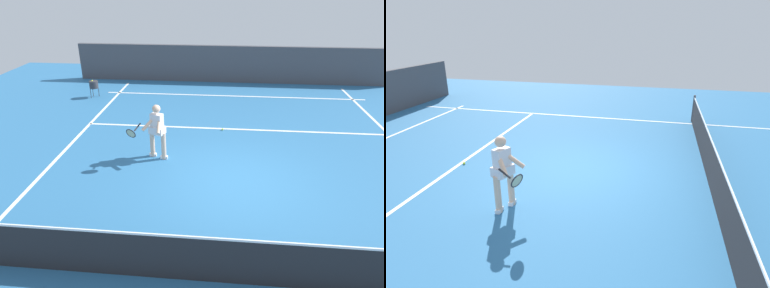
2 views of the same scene
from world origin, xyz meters
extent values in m
plane|color=teal|center=(0.00, 0.00, 0.00)|extent=(24.05, 24.05, 0.00)
cube|color=#47474C|center=(0.00, -8.95, 0.86)|extent=(14.91, 0.24, 1.71)
cube|color=white|center=(0.00, -6.75, 0.00)|extent=(10.91, 0.10, 0.01)
cube|color=white|center=(0.00, -3.22, 0.00)|extent=(9.91, 0.10, 0.01)
cube|color=white|center=(4.95, 0.00, 0.00)|extent=(0.10, 16.50, 0.01)
cube|color=#232326|center=(0.00, 3.10, 0.45)|extent=(10.43, 0.02, 0.90)
cube|color=white|center=(0.00, 3.10, 0.92)|extent=(10.43, 0.02, 0.04)
cylinder|color=beige|center=(1.98, -0.99, 0.39)|extent=(0.13, 0.13, 0.78)
cylinder|color=beige|center=(2.32, -1.12, 0.39)|extent=(0.13, 0.13, 0.78)
cube|color=white|center=(1.98, -0.99, 0.04)|extent=(0.20, 0.10, 0.08)
cube|color=white|center=(2.32, -1.12, 0.04)|extent=(0.20, 0.10, 0.08)
cube|color=white|center=(2.15, -1.06, 1.04)|extent=(0.37, 0.30, 0.52)
cube|color=white|center=(2.15, -1.06, 0.84)|extent=(0.47, 0.40, 0.20)
sphere|color=beige|center=(2.15, -1.06, 1.44)|extent=(0.22, 0.22, 0.22)
cylinder|color=beige|center=(2.06, -0.86, 1.06)|extent=(0.13, 0.48, 0.37)
cylinder|color=beige|center=(2.34, -0.97, 1.06)|extent=(0.40, 0.40, 0.37)
cylinder|color=black|center=(2.62, -0.78, 1.02)|extent=(0.14, 0.29, 0.14)
torus|color=black|center=(2.72, -0.50, 0.96)|extent=(0.31, 0.21, 0.28)
cylinder|color=beige|center=(2.72, -0.50, 0.96)|extent=(0.26, 0.17, 0.23)
sphere|color=#D1E533|center=(0.39, -3.10, 0.03)|extent=(0.07, 0.07, 0.07)
cylinder|color=#333338|center=(5.79, -6.04, 0.55)|extent=(0.36, 0.36, 0.30)
cylinder|color=#333338|center=(5.92, -5.92, 0.20)|extent=(0.02, 0.02, 0.40)
cylinder|color=#333338|center=(5.66, -6.17, 0.20)|extent=(0.02, 0.02, 0.40)
cylinder|color=#333338|center=(5.92, -6.17, 0.20)|extent=(0.02, 0.02, 0.40)
sphere|color=#D1E533|center=(5.84, -6.04, 0.71)|extent=(0.07, 0.07, 0.07)
camera|label=1|loc=(0.44, 7.06, 4.49)|focal=31.29mm
camera|label=2|loc=(7.52, 1.77, 3.57)|focal=30.98mm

